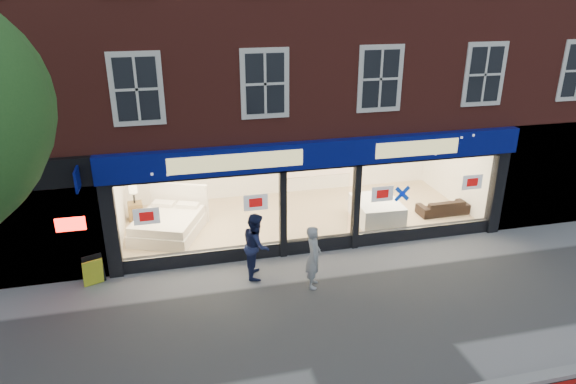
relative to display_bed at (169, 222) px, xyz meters
name	(u,v)px	position (x,y,z in m)	size (l,w,h in m)	color
ground	(357,312)	(4.08, -5.02, -0.44)	(120.00, 120.00, 0.00)	gray
showroom_floor	(299,218)	(4.08, 0.23, -0.39)	(11.00, 4.50, 0.10)	tan
display_bed	(169,222)	(0.00, 0.00, 0.00)	(2.48, 2.69, 1.23)	white
bedside_table	(136,211)	(-1.02, 1.28, -0.07)	(0.45, 0.45, 0.55)	brown
mattress_stack	(376,211)	(6.36, -0.63, -0.01)	(1.42, 1.76, 0.67)	white
sofa	(443,206)	(8.68, -0.64, -0.10)	(1.65, 0.65, 0.48)	black
a_board	(93,271)	(-1.93, -2.32, -0.06)	(0.49, 0.32, 0.76)	#C7CF24
pedestrian_grey	(314,257)	(3.40, -3.67, 0.37)	(0.59, 0.39, 1.63)	#999CA0
pedestrian_blue	(256,245)	(2.13, -2.83, 0.42)	(0.84, 0.65, 1.73)	#181F43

